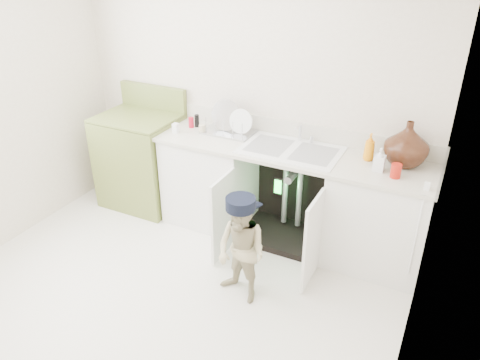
% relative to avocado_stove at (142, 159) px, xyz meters
% --- Properties ---
extents(ground, '(3.50, 3.50, 0.00)m').
position_rel_avocado_stove_xyz_m(ground, '(1.06, -1.18, -0.49)').
color(ground, beige).
rests_on(ground, ground).
extents(room_shell, '(6.00, 5.50, 1.26)m').
position_rel_avocado_stove_xyz_m(room_shell, '(1.06, -1.18, 0.76)').
color(room_shell, silver).
rests_on(room_shell, ground).
extents(counter_run, '(2.44, 1.02, 1.27)m').
position_rel_avocado_stove_xyz_m(counter_run, '(1.65, 0.03, -0.01)').
color(counter_run, white).
rests_on(counter_run, ground).
extents(avocado_stove, '(0.77, 0.65, 1.19)m').
position_rel_avocado_stove_xyz_m(avocado_stove, '(0.00, 0.00, 0.00)').
color(avocado_stove, olive).
rests_on(avocado_stove, ground).
extents(repair_worker, '(0.50, 0.80, 0.88)m').
position_rel_avocado_stove_xyz_m(repair_worker, '(1.59, -0.90, -0.05)').
color(repair_worker, tan).
rests_on(repair_worker, ground).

